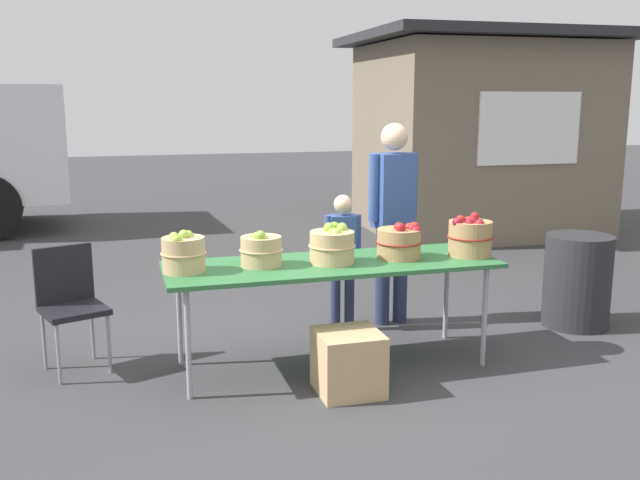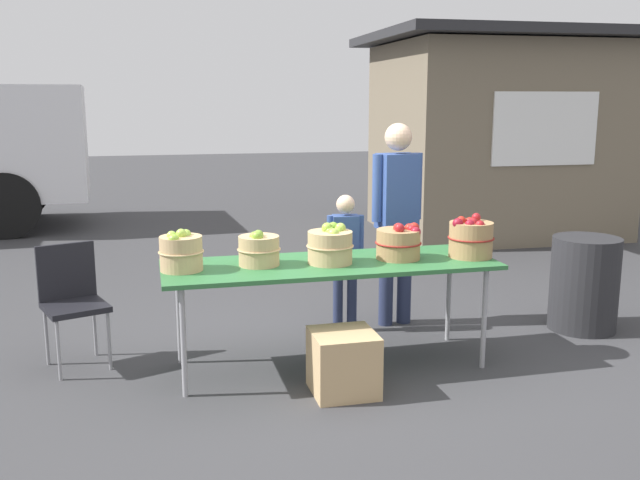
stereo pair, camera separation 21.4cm
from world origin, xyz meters
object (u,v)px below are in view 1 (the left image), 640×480
apple_basket_green_0 (184,253)px  folding_chair (70,298)px  market_table (332,268)px  vendor_adult (393,208)px  apple_basket_red_1 (470,237)px  child_customer (343,252)px  apple_basket_green_2 (332,245)px  trash_barrel (577,281)px  apple_basket_red_0 (400,242)px  apple_basket_green_1 (261,250)px  produce_crate (348,362)px

apple_basket_green_0 → folding_chair: apple_basket_green_0 is taller
market_table → vendor_adult: size_ratio=1.38×
apple_basket_red_1 → child_customer: (-0.71, 0.77, -0.23)m
apple_basket_green_2 → child_customer: child_customer is taller
apple_basket_green_2 → child_customer: size_ratio=0.29×
apple_basket_green_2 → folding_chair: size_ratio=0.38×
apple_basket_red_1 → child_customer: child_customer is taller
apple_basket_red_1 → trash_barrel: 1.35m
apple_basket_green_2 → apple_basket_red_0: bearing=2.3°
apple_basket_green_1 → child_customer: (0.80, 0.66, -0.20)m
child_customer → produce_crate: child_customer is taller
apple_basket_red_1 → vendor_adult: 0.90m
child_customer → folding_chair: 2.08m
vendor_adult → folding_chair: vendor_adult is taller
market_table → child_customer: 0.77m
vendor_adult → produce_crate: (-0.80, -1.27, -0.78)m
apple_basket_green_2 → child_customer: 0.81m
apple_basket_red_1 → apple_basket_green_0: bearing=177.8°
vendor_adult → produce_crate: vendor_adult is taller
apple_basket_green_0 → vendor_adult: size_ratio=0.18×
apple_basket_red_0 → apple_basket_red_1: (0.52, -0.07, 0.02)m
market_table → trash_barrel: 2.26m
apple_basket_green_0 → apple_basket_green_1: bearing=2.6°
apple_basket_red_1 → produce_crate: (-1.05, -0.41, -0.69)m
apple_basket_green_1 → trash_barrel: size_ratio=0.39×
folding_chair → produce_crate: size_ratio=2.13×
vendor_adult → apple_basket_green_1: bearing=23.7°
market_table → child_customer: (0.31, 0.70, -0.05)m
apple_basket_green_0 → folding_chair: (-0.75, 0.44, -0.37)m
apple_basket_red_0 → apple_basket_green_0: bearing=179.6°
apple_basket_green_0 → apple_basket_green_2: (1.00, -0.03, -0.00)m
produce_crate → trash_barrel: bearing=18.9°
market_table → apple_basket_green_2: 0.17m
apple_basket_green_0 → apple_basket_green_2: bearing=-1.8°
apple_basket_green_2 → trash_barrel: 2.30m
vendor_adult → apple_basket_red_1: bearing=98.6°
apple_basket_red_0 → apple_basket_red_1: 0.52m
apple_basket_red_0 → child_customer: bearing=105.5°
child_customer → produce_crate: bearing=82.0°
market_table → folding_chair: bearing=165.6°
produce_crate → market_table: bearing=85.6°
trash_barrel → apple_basket_green_1: bearing=-174.5°
apple_basket_green_1 → apple_basket_red_1: size_ratio=0.90×
child_customer → produce_crate: 1.31m
market_table → apple_basket_green_0: size_ratio=7.70×
folding_chair → child_customer: bearing=-13.0°
apple_basket_red_0 → produce_crate: 0.98m
apple_basket_green_0 → trash_barrel: apple_basket_green_0 is taller
apple_basket_red_0 → vendor_adult: 0.85m
apple_basket_green_0 → apple_basket_green_2: same height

